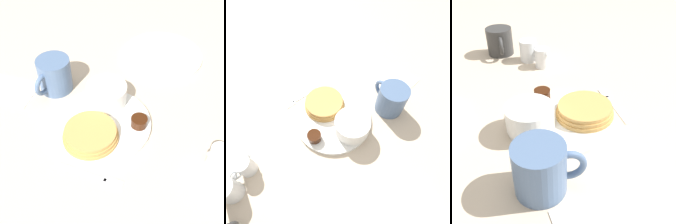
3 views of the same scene
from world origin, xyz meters
The scene contains 11 objects.
ground_plane centered at (0.00, 0.00, 0.00)m, with size 4.00×4.00×0.00m, color #C6B299.
plate centered at (0.00, 0.00, 0.01)m, with size 0.24×0.24×0.01m.
pancake_stack centered at (0.00, 0.06, 0.03)m, with size 0.13×0.13×0.03m.
bowl centered at (0.02, -0.07, 0.04)m, with size 0.10×0.10×0.05m.
syrup_cup centered at (-0.08, -0.03, 0.02)m, with size 0.04×0.04×0.02m.
butter_ramekin centered at (0.02, -0.08, 0.03)m, with size 0.04×0.04×0.04m.
coffee_mug centered at (0.18, -0.05, 0.05)m, with size 0.09×0.12×0.09m.
creamer_pitcher_near centered at (-0.27, -0.01, 0.03)m, with size 0.06×0.04×0.06m.
creamer_pitcher_far centered at (-0.32, -0.05, 0.03)m, with size 0.06×0.07×0.07m.
fork centered at (-0.06, 0.13, 0.00)m, with size 0.15×0.03×0.00m.
second_mug centered at (-0.38, -0.14, 0.04)m, with size 0.11×0.08×0.08m.
Camera 3 is at (0.49, -0.07, 0.39)m, focal length 45.00 mm.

